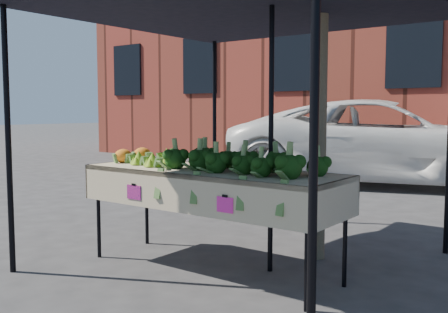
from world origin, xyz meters
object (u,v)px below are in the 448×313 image
table (210,220)px  street_tree (320,43)px  canopy (243,115)px  vehicle (386,31)px

table → street_tree: (0.58, 0.92, 1.59)m
canopy → street_tree: bearing=46.9°
table → street_tree: size_ratio=0.59×
canopy → vehicle: vehicle is taller
vehicle → street_tree: bearing=175.8°
canopy → street_tree: size_ratio=0.78×
vehicle → street_tree: size_ratio=1.43×
vehicle → street_tree: vehicle is taller
canopy → table: bearing=-101.5°
table → vehicle: bearing=96.4°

